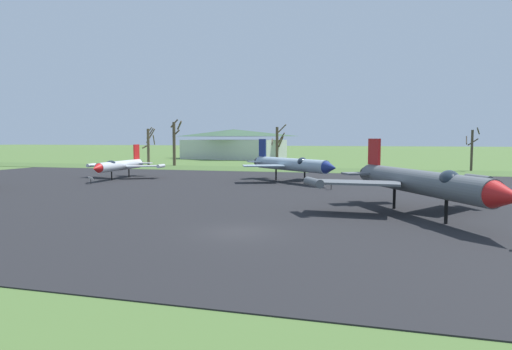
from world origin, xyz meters
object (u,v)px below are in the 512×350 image
(jet_fighter_front_right, at_px, (421,182))
(visitor_building, at_px, (233,145))
(jet_fighter_front_left, at_px, (291,164))
(info_placard_rear_left, at_px, (91,180))
(info_placard_front_left, at_px, (331,184))
(jet_fighter_rear_left, at_px, (120,165))

(jet_fighter_front_right, distance_m, visitor_building, 89.44)
(jet_fighter_front_left, xyz_separation_m, jet_fighter_front_right, (13.29, -21.55, 0.17))
(jet_fighter_front_right, xyz_separation_m, info_placard_rear_left, (-35.03, 12.86, -1.82))
(info_placard_front_left, height_order, visitor_building, visitor_building)
(info_placard_rear_left, bearing_deg, info_placard_front_left, 3.70)
(jet_fighter_front_right, bearing_deg, info_placard_rear_left, 159.84)
(info_placard_rear_left, bearing_deg, jet_fighter_front_left, 21.80)
(jet_fighter_front_left, relative_size, jet_fighter_rear_left, 1.02)
(jet_fighter_front_right, distance_m, jet_fighter_rear_left, 40.84)
(jet_fighter_front_left, distance_m, visitor_building, 64.26)
(info_placard_rear_left, bearing_deg, jet_fighter_front_right, -20.16)
(info_placard_front_left, distance_m, jet_fighter_front_right, 16.62)
(jet_fighter_front_left, relative_size, info_placard_rear_left, 14.55)
(info_placard_front_left, distance_m, jet_fighter_rear_left, 28.48)
(jet_fighter_front_right, height_order, visitor_building, visitor_building)
(info_placard_front_left, bearing_deg, info_placard_rear_left, -176.30)
(jet_fighter_rear_left, relative_size, visitor_building, 0.46)
(jet_fighter_front_right, bearing_deg, jet_fighter_front_left, 121.66)
(jet_fighter_front_left, height_order, jet_fighter_front_right, jet_fighter_front_right)
(jet_fighter_front_left, distance_m, info_placard_front_left, 9.05)
(jet_fighter_rear_left, bearing_deg, jet_fighter_front_left, 4.17)
(jet_fighter_rear_left, bearing_deg, visitor_building, 94.46)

